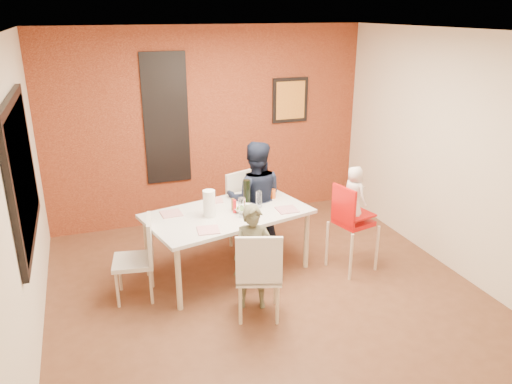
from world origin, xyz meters
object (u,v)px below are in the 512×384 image
object	(u,v)px
child_near	(253,258)
toddler	(354,194)
high_chair	(351,220)
paper_towel_roll	(209,204)
child_far	(255,199)
chair_near	(259,271)
wine_bottle	(247,193)
dining_table	(228,218)
chair_far	(247,206)
chair_left	(141,254)

from	to	relation	value
child_near	toddler	distance (m)	1.43
high_chair	paper_towel_roll	size ratio (longest dim) A/B	3.48
child_near	child_far	distance (m)	1.20
chair_near	wine_bottle	bearing A→B (deg)	-84.42
dining_table	high_chair	bearing A→B (deg)	-17.25
child_near	paper_towel_roll	bearing A→B (deg)	127.47
chair_far	high_chair	bearing A→B (deg)	-67.80
dining_table	toddler	world-z (taller)	toddler
dining_table	chair_near	distance (m)	1.03
child_near	dining_table	bearing A→B (deg)	110.86
chair_near	child_far	xyz separation A→B (m)	(0.44, 1.36, 0.19)
high_chair	paper_towel_roll	xyz separation A→B (m)	(-1.56, 0.37, 0.27)
chair_near	chair_left	bearing A→B (deg)	-19.47
child_far	toddler	bearing A→B (deg)	158.60
chair_far	child_near	distance (m)	1.41
chair_near	wine_bottle	world-z (taller)	wine_bottle
dining_table	chair_far	size ratio (longest dim) A/B	2.03
wine_bottle	paper_towel_roll	bearing A→B (deg)	-161.42
child_near	child_far	size ratio (longest dim) A/B	0.77
chair_near	high_chair	bearing A→B (deg)	-137.26
paper_towel_roll	child_near	bearing A→B (deg)	-70.78
dining_table	wine_bottle	world-z (taller)	wine_bottle
chair_near	paper_towel_roll	world-z (taller)	paper_towel_roll
chair_near	high_chair	xyz separation A→B (m)	(1.33, 0.60, 0.10)
high_chair	chair_far	bearing A→B (deg)	28.99
dining_table	chair_far	xyz separation A→B (m)	(0.42, 0.59, -0.14)
child_near	wine_bottle	xyz separation A→B (m)	(0.23, 0.89, 0.35)
chair_near	child_far	size ratio (longest dim) A/B	0.66
high_chair	child_near	size ratio (longest dim) A/B	0.95
wine_bottle	toddler	bearing A→B (deg)	-25.40
high_chair	toddler	xyz separation A→B (m)	(0.03, 0.01, 0.31)
chair_far	child_near	size ratio (longest dim) A/B	0.88
dining_table	paper_towel_roll	size ratio (longest dim) A/B	6.56
child_near	paper_towel_roll	distance (m)	0.84
chair_far	wine_bottle	bearing A→B (deg)	-128.40
child_far	chair_far	bearing A→B (deg)	-65.02
chair_left	child_near	world-z (taller)	child_near
chair_far	child_far	size ratio (longest dim) A/B	0.68
paper_towel_roll	toddler	bearing A→B (deg)	-12.72
chair_left	wine_bottle	bearing A→B (deg)	113.86
chair_near	toddler	xyz separation A→B (m)	(1.36, 0.61, 0.41)
child_far	child_near	bearing A→B (deg)	87.42
chair_far	chair_near	bearing A→B (deg)	-124.81
dining_table	chair_near	world-z (taller)	chair_near
high_chair	child_far	world-z (taller)	child_far
chair_near	chair_left	world-z (taller)	chair_near
chair_near	high_chair	world-z (taller)	high_chair
dining_table	child_near	world-z (taller)	child_near
wine_bottle	paper_towel_roll	size ratio (longest dim) A/B	1.04
high_chair	paper_towel_roll	distance (m)	1.62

